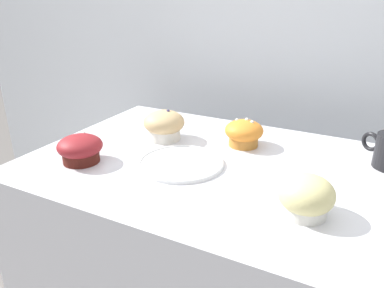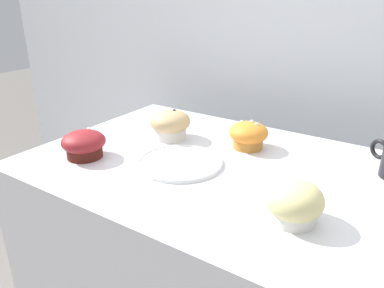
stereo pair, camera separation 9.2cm
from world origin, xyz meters
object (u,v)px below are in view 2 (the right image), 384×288
(muffin_front_center, at_px, (170,124))
(muffin_back_right, at_px, (294,203))
(muffin_front_left, at_px, (84,144))
(muffin_back_left, at_px, (248,135))
(serving_plate, at_px, (180,162))

(muffin_front_center, height_order, muffin_back_right, muffin_front_center)
(muffin_back_right, relative_size, muffin_front_left, 0.96)
(muffin_back_left, height_order, muffin_front_left, muffin_back_left)
(muffin_back_right, distance_m, serving_plate, 0.33)
(muffin_back_right, height_order, muffin_front_left, muffin_back_right)
(muffin_front_center, xyz_separation_m, serving_plate, (0.12, -0.13, -0.04))
(muffin_front_center, bearing_deg, muffin_front_left, -114.39)
(muffin_back_left, height_order, serving_plate, muffin_back_left)
(muffin_back_left, height_order, muffin_back_right, muffin_back_right)
(muffin_back_right, bearing_deg, serving_plate, 165.02)
(muffin_back_left, bearing_deg, serving_plate, -116.20)
(muffin_front_left, height_order, serving_plate, muffin_front_left)
(muffin_front_center, relative_size, serving_plate, 0.55)
(serving_plate, bearing_deg, muffin_back_left, 63.80)
(muffin_front_center, distance_m, muffin_back_left, 0.23)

